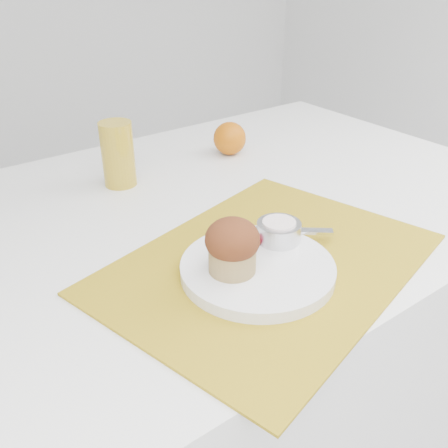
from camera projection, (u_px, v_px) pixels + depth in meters
table at (219, 352)px, 1.11m from camera, size 1.20×0.80×0.75m
placemat at (269, 263)px, 0.74m from camera, size 0.56×0.47×0.00m
plate at (258, 269)px, 0.71m from camera, size 0.24×0.24×0.02m
ramekin at (279, 232)px, 0.75m from camera, size 0.08×0.08×0.03m
cream at (279, 223)px, 0.75m from camera, size 0.06×0.06×0.01m
raspberry_near at (255, 240)px, 0.74m from camera, size 0.02×0.02×0.02m
raspberry_far at (270, 240)px, 0.74m from camera, size 0.02×0.02×0.02m
butter_knife at (274, 230)px, 0.78m from camera, size 0.15×0.13×0.00m
orange at (230, 138)px, 1.11m from camera, size 0.07×0.07×0.07m
juice_glass at (118, 154)px, 0.96m from camera, size 0.08×0.08×0.13m
muffin at (232, 246)px, 0.67m from camera, size 0.08×0.08×0.08m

